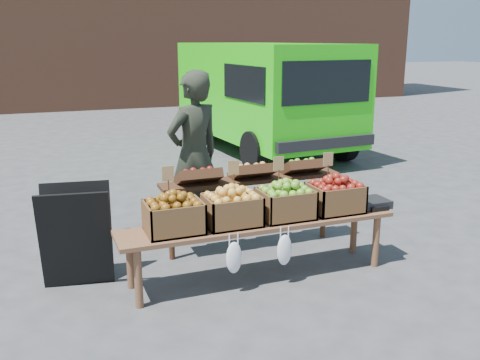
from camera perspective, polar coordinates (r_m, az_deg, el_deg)
name	(u,v)px	position (r m, az deg, el deg)	size (l,w,h in m)	color
ground	(249,256)	(5.75, 1.00, -8.15)	(80.00, 80.00, 0.00)	#434345
delivery_van	(263,98)	(10.97, 2.43, 8.71)	(2.21, 4.83, 2.16)	#21DD0F
vendor	(194,155)	(6.11, -4.93, 2.63)	(0.70, 0.46, 1.92)	#242A1E
chalkboard_sign	(76,236)	(5.19, -17.05, -5.72)	(0.64, 0.35, 0.96)	black
back_table	(252,203)	(5.81, 1.24, -2.43)	(2.10, 0.44, 1.04)	#3A2113
display_bench	(259,249)	(5.19, 2.01, -7.37)	(2.70, 0.56, 0.57)	brown
crate_golden_apples	(174,217)	(4.79, -7.08, -3.95)	(0.50, 0.40, 0.28)	#88520B
crate_russet_pears	(232,210)	(4.95, -0.88, -3.24)	(0.50, 0.40, 0.28)	gold
crate_red_apples	(285,204)	(5.15, 4.87, -2.55)	(0.50, 0.40, 0.28)	#5A9C33
crate_green_apples	(335,198)	(5.41, 10.12, -1.89)	(0.50, 0.40, 0.28)	#740607
weighing_scale	(371,203)	(5.66, 13.77, -2.39)	(0.34, 0.30, 0.08)	black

